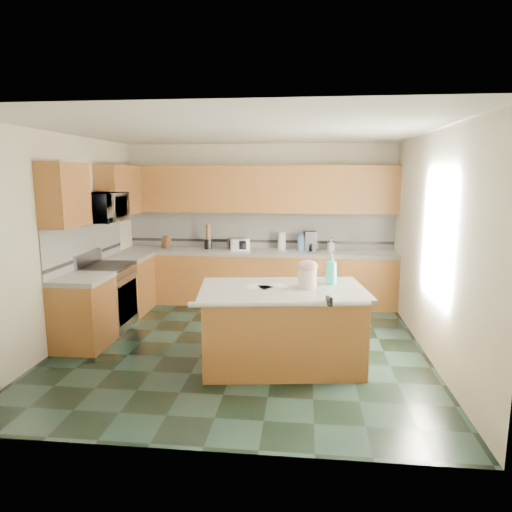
# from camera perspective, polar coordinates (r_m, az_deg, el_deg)

# --- Properties ---
(floor) EXTENTS (4.60, 4.60, 0.00)m
(floor) POSITION_cam_1_polar(r_m,az_deg,el_deg) (6.01, -1.81, -11.13)
(floor) COLOR black
(floor) RESTS_ON ground
(ceiling) EXTENTS (4.60, 4.60, 0.00)m
(ceiling) POSITION_cam_1_polar(r_m,az_deg,el_deg) (5.63, -1.97, 15.42)
(ceiling) COLOR white
(ceiling) RESTS_ON ground
(wall_back) EXTENTS (4.60, 0.04, 2.70)m
(wall_back) POSITION_cam_1_polar(r_m,az_deg,el_deg) (7.95, 0.44, 4.13)
(wall_back) COLOR #EFE7C9
(wall_back) RESTS_ON ground
(wall_front) EXTENTS (4.60, 0.04, 2.70)m
(wall_front) POSITION_cam_1_polar(r_m,az_deg,el_deg) (3.43, -7.29, -3.96)
(wall_front) COLOR #EFE7C9
(wall_front) RESTS_ON ground
(wall_left) EXTENTS (0.04, 4.60, 2.70)m
(wall_left) POSITION_cam_1_polar(r_m,az_deg,el_deg) (6.41, -22.89, 1.89)
(wall_left) COLOR #EFE7C9
(wall_left) RESTS_ON ground
(wall_right) EXTENTS (0.04, 4.60, 2.70)m
(wall_right) POSITION_cam_1_polar(r_m,az_deg,el_deg) (5.82, 21.37, 1.23)
(wall_right) COLOR #EFE7C9
(wall_right) RESTS_ON ground
(back_base_cab) EXTENTS (4.60, 0.60, 0.86)m
(back_base_cab) POSITION_cam_1_polar(r_m,az_deg,el_deg) (7.79, 0.20, -2.86)
(back_base_cab) COLOR brown
(back_base_cab) RESTS_ON ground
(back_countertop) EXTENTS (4.60, 0.64, 0.06)m
(back_countertop) POSITION_cam_1_polar(r_m,az_deg,el_deg) (7.70, 0.20, 0.48)
(back_countertop) COLOR white
(back_countertop) RESTS_ON back_base_cab
(back_upper_cab) EXTENTS (4.60, 0.33, 0.78)m
(back_upper_cab) POSITION_cam_1_polar(r_m,az_deg,el_deg) (7.73, 0.31, 8.34)
(back_upper_cab) COLOR brown
(back_upper_cab) RESTS_ON wall_back
(back_backsplash) EXTENTS (4.60, 0.02, 0.63)m
(back_backsplash) POSITION_cam_1_polar(r_m,az_deg,el_deg) (7.93, 0.41, 3.28)
(back_backsplash) COLOR silver
(back_backsplash) RESTS_ON back_countertop
(back_accent_band) EXTENTS (4.60, 0.01, 0.05)m
(back_accent_band) POSITION_cam_1_polar(r_m,az_deg,el_deg) (7.95, 0.41, 1.88)
(back_accent_band) COLOR black
(back_accent_band) RESTS_ON back_countertop
(left_base_cab_rear) EXTENTS (0.60, 0.82, 0.86)m
(left_base_cab_rear) POSITION_cam_1_polar(r_m,az_deg,el_deg) (7.59, -15.61, -3.59)
(left_base_cab_rear) COLOR brown
(left_base_cab_rear) RESTS_ON ground
(left_counter_rear) EXTENTS (0.64, 0.82, 0.06)m
(left_counter_rear) POSITION_cam_1_polar(r_m,az_deg,el_deg) (7.50, -15.77, -0.17)
(left_counter_rear) COLOR white
(left_counter_rear) RESTS_ON left_base_cab_rear
(left_base_cab_front) EXTENTS (0.60, 0.72, 0.86)m
(left_base_cab_front) POSITION_cam_1_polar(r_m,az_deg,el_deg) (6.25, -20.78, -6.82)
(left_base_cab_front) COLOR brown
(left_base_cab_front) RESTS_ON ground
(left_counter_front) EXTENTS (0.64, 0.72, 0.06)m
(left_counter_front) POSITION_cam_1_polar(r_m,az_deg,el_deg) (6.13, -21.05, -2.70)
(left_counter_front) COLOR white
(left_counter_front) RESTS_ON left_base_cab_front
(left_backsplash) EXTENTS (0.02, 2.30, 0.63)m
(left_backsplash) POSITION_cam_1_polar(r_m,az_deg,el_deg) (6.90, -20.40, 1.61)
(left_backsplash) COLOR silver
(left_backsplash) RESTS_ON wall_left
(left_accent_band) EXTENTS (0.01, 2.30, 0.05)m
(left_accent_band) POSITION_cam_1_polar(r_m,az_deg,el_deg) (6.92, -20.26, 0.01)
(left_accent_band) COLOR black
(left_accent_band) RESTS_ON wall_left
(left_upper_cab_rear) EXTENTS (0.33, 1.09, 0.78)m
(left_upper_cab_rear) POSITION_cam_1_polar(r_m,az_deg,el_deg) (7.57, -16.73, 7.88)
(left_upper_cab_rear) COLOR brown
(left_upper_cab_rear) RESTS_ON wall_left
(left_upper_cab_front) EXTENTS (0.33, 0.72, 0.78)m
(left_upper_cab_front) POSITION_cam_1_polar(r_m,az_deg,el_deg) (6.06, -22.83, 7.08)
(left_upper_cab_front) COLOR brown
(left_upper_cab_front) RESTS_ON wall_left
(range_body) EXTENTS (0.60, 0.76, 0.88)m
(range_body) POSITION_cam_1_polar(r_m,az_deg,el_deg) (6.88, -18.03, -5.03)
(range_body) COLOR #B7B7BC
(range_body) RESTS_ON ground
(range_oven_door) EXTENTS (0.02, 0.68, 0.55)m
(range_oven_door) POSITION_cam_1_polar(r_m,az_deg,el_deg) (6.78, -15.76, -5.48)
(range_oven_door) COLOR black
(range_oven_door) RESTS_ON range_body
(range_cooktop) EXTENTS (0.62, 0.78, 0.04)m
(range_cooktop) POSITION_cam_1_polar(r_m,az_deg,el_deg) (6.78, -18.24, -1.27)
(range_cooktop) COLOR black
(range_cooktop) RESTS_ON range_body
(range_handle) EXTENTS (0.02, 0.66, 0.02)m
(range_handle) POSITION_cam_1_polar(r_m,az_deg,el_deg) (6.68, -15.68, -2.35)
(range_handle) COLOR #B7B7BC
(range_handle) RESTS_ON range_body
(range_backguard) EXTENTS (0.06, 0.76, 0.18)m
(range_backguard) POSITION_cam_1_polar(r_m,az_deg,el_deg) (6.87, -20.27, -0.23)
(range_backguard) COLOR #B7B7BC
(range_backguard) RESTS_ON range_body
(microwave) EXTENTS (0.50, 0.73, 0.41)m
(microwave) POSITION_cam_1_polar(r_m,az_deg,el_deg) (6.68, -18.63, 5.75)
(microwave) COLOR #B7B7BC
(microwave) RESTS_ON wall_left
(island_base) EXTENTS (1.87, 1.22, 0.86)m
(island_base) POSITION_cam_1_polar(r_m,az_deg,el_deg) (5.31, 3.29, -9.14)
(island_base) COLOR brown
(island_base) RESTS_ON ground
(island_top) EXTENTS (1.98, 1.34, 0.06)m
(island_top) POSITION_cam_1_polar(r_m,az_deg,el_deg) (5.17, 3.34, -4.33)
(island_top) COLOR white
(island_top) RESTS_ON island_base
(island_bullnose) EXTENTS (1.84, 0.31, 0.06)m
(island_bullnose) POSITION_cam_1_polar(r_m,az_deg,el_deg) (4.64, 3.00, -6.02)
(island_bullnose) COLOR white
(island_bullnose) RESTS_ON island_base
(treat_jar) EXTENTS (0.23, 0.23, 0.22)m
(treat_jar) POSITION_cam_1_polar(r_m,az_deg,el_deg) (5.16, 6.42, -2.82)
(treat_jar) COLOR beige
(treat_jar) RESTS_ON island_top
(treat_jar_lid) EXTENTS (0.23, 0.23, 0.14)m
(treat_jar_lid) POSITION_cam_1_polar(r_m,az_deg,el_deg) (5.13, 6.45, -1.25)
(treat_jar_lid) COLOR pink
(treat_jar_lid) RESTS_ON treat_jar
(treat_jar_knob) EXTENTS (0.07, 0.03, 0.03)m
(treat_jar_knob) POSITION_cam_1_polar(r_m,az_deg,el_deg) (5.12, 6.46, -0.71)
(treat_jar_knob) COLOR tan
(treat_jar_knob) RESTS_ON treat_jar_lid
(treat_jar_knob_end_l) EXTENTS (0.04, 0.04, 0.04)m
(treat_jar_knob_end_l) POSITION_cam_1_polar(r_m,az_deg,el_deg) (5.12, 6.04, -0.71)
(treat_jar_knob_end_l) COLOR tan
(treat_jar_knob_end_l) RESTS_ON treat_jar_lid
(treat_jar_knob_end_r) EXTENTS (0.04, 0.04, 0.04)m
(treat_jar_knob_end_r) POSITION_cam_1_polar(r_m,az_deg,el_deg) (5.12, 6.89, -0.72)
(treat_jar_knob_end_r) COLOR tan
(treat_jar_knob_end_r) RESTS_ON treat_jar_lid
(soap_bottle_island) EXTENTS (0.14, 0.15, 0.37)m
(soap_bottle_island) POSITION_cam_1_polar(r_m,az_deg,el_deg) (5.36, 9.39, -1.58)
(soap_bottle_island) COLOR #2CB39F
(soap_bottle_island) RESTS_ON island_top
(paper_sheet_a) EXTENTS (0.39, 0.35, 0.00)m
(paper_sheet_a) POSITION_cam_1_polar(r_m,az_deg,el_deg) (5.21, 2.15, -3.86)
(paper_sheet_a) COLOR white
(paper_sheet_a) RESTS_ON island_top
(paper_sheet_b) EXTENTS (0.36, 0.34, 0.00)m
(paper_sheet_b) POSITION_cam_1_polar(r_m,az_deg,el_deg) (5.20, 0.36, -3.87)
(paper_sheet_b) COLOR white
(paper_sheet_b) RESTS_ON island_top
(clamp_body) EXTENTS (0.07, 0.11, 0.09)m
(clamp_body) POSITION_cam_1_polar(r_m,az_deg,el_deg) (4.65, 9.13, -5.59)
(clamp_body) COLOR black
(clamp_body) RESTS_ON island_top
(clamp_handle) EXTENTS (0.02, 0.07, 0.02)m
(clamp_handle) POSITION_cam_1_polar(r_m,az_deg,el_deg) (4.60, 9.16, -6.03)
(clamp_handle) COLOR black
(clamp_handle) RESTS_ON island_top
(knife_block) EXTENTS (0.17, 0.20, 0.24)m
(knife_block) POSITION_cam_1_polar(r_m,az_deg,el_deg) (8.05, -11.18, 1.71)
(knife_block) COLOR #472814
(knife_block) RESTS_ON back_countertop
(utensil_crock) EXTENTS (0.14, 0.14, 0.17)m
(utensil_crock) POSITION_cam_1_polar(r_m,az_deg,el_deg) (7.89, -5.99, 1.51)
(utensil_crock) COLOR black
(utensil_crock) RESTS_ON back_countertop
(utensil_bundle) EXTENTS (0.08, 0.08, 0.25)m
(utensil_bundle) POSITION_cam_1_polar(r_m,az_deg,el_deg) (7.87, -6.02, 3.02)
(utensil_bundle) COLOR #472814
(utensil_bundle) RESTS_ON utensil_crock
(toaster_oven) EXTENTS (0.39, 0.33, 0.19)m
(toaster_oven) POSITION_cam_1_polar(r_m,az_deg,el_deg) (7.77, -2.19, 1.49)
(toaster_oven) COLOR #B7B7BC
(toaster_oven) RESTS_ON back_countertop
(toaster_oven_door) EXTENTS (0.29, 0.01, 0.15)m
(toaster_oven_door) POSITION_cam_1_polar(r_m,az_deg,el_deg) (7.67, -2.30, 1.38)
(toaster_oven_door) COLOR black
(toaster_oven_door) RESTS_ON toaster_oven
(paper_towel) EXTENTS (0.13, 0.13, 0.30)m
(paper_towel) POSITION_cam_1_polar(r_m,az_deg,el_deg) (7.74, 3.22, 1.87)
(paper_towel) COLOR white
(paper_towel) RESTS_ON back_countertop
(paper_towel_base) EXTENTS (0.20, 0.20, 0.01)m
(paper_towel_base) POSITION_cam_1_polar(r_m,az_deg,el_deg) (7.76, 3.21, 0.82)
(paper_towel_base) COLOR #B7B7BC
(paper_towel_base) RESTS_ON back_countertop
(water_jug) EXTENTS (0.15, 0.15, 0.24)m
(water_jug) POSITION_cam_1_polar(r_m,az_deg,el_deg) (7.70, 5.76, 1.56)
(water_jug) COLOR #5A86C0
(water_jug) RESTS_ON back_countertop
(water_jug_neck) EXTENTS (0.07, 0.07, 0.03)m
(water_jug_neck) POSITION_cam_1_polar(r_m,az_deg,el_deg) (7.68, 5.78, 2.59)
(water_jug_neck) COLOR #5A86C0
(water_jug_neck) RESTS_ON water_jug
(coffee_maker) EXTENTS (0.23, 0.24, 0.33)m
(coffee_maker) POSITION_cam_1_polar(r_m,az_deg,el_deg) (7.71, 6.75, 1.87)
(coffee_maker) COLOR black
(coffee_maker) RESTS_ON back_countertop
(coffee_carafe) EXTENTS (0.13, 0.13, 0.13)m
(coffee_carafe) POSITION_cam_1_polar(r_m,az_deg,el_deg) (7.68, 6.74, 1.11)
(coffee_carafe) COLOR black
(coffee_carafe) RESTS_ON back_countertop
(soap_bottle_back) EXTENTS (0.12, 0.12, 0.21)m
(soap_bottle_back) POSITION_cam_1_polar(r_m,az_deg,el_deg) (7.70, 9.36, 1.35)
(soap_bottle_back) COLOR white
(soap_bottle_back) RESTS_ON back_countertop
(soap_back_cap) EXTENTS (0.02, 0.02, 0.03)m
(soap_back_cap) POSITION_cam_1_polar(r_m,az_deg,el_deg) (7.68, 9.39, 2.23)
(soap_back_cap) COLOR red
(soap_back_cap) RESTS_ON soap_bottle_back
(window_light_proxy) EXTENTS (0.02, 1.40, 1.10)m
(window_light_proxy) POSITION_cam_1_polar(r_m,az_deg,el_deg) (5.60, 21.70, 2.44)
(window_light_proxy) COLOR white
(window_light_proxy) RESTS_ON wall_right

